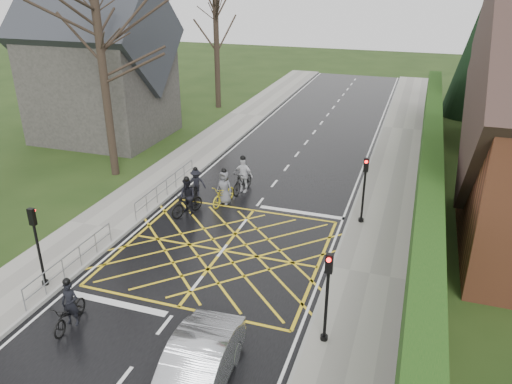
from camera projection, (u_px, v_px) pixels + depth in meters
The scene contains 22 objects.
ground at pixel (222, 251), 20.61m from camera, with size 120.00×120.00×0.00m, color black.
road at pixel (222, 251), 20.61m from camera, with size 9.00×80.00×0.01m, color black.
sidewalk_right at pixel (370, 275), 18.83m from camera, with size 3.00×80.00×0.15m, color gray.
sidewalk_left at pixel (98, 227), 22.33m from camera, with size 3.00×80.00×0.15m, color gray.
stone_wall at pixel (423, 209), 23.41m from camera, with size 0.50×38.00×0.70m, color slate.
hedge at pixel (429, 175), 22.70m from camera, with size 0.90×38.00×2.80m, color #11350E.
conifer at pixel (480, 51), 37.98m from camera, with size 4.60×4.60×10.00m.
church at pixel (99, 65), 32.95m from camera, with size 8.80×7.80×11.00m.
tree_near at pixel (98, 29), 25.22m from camera, with size 9.24×9.24×11.44m.
tree_mid at pixel (157, 4), 32.15m from camera, with size 10.08×10.08×12.48m.
tree_far at pixel (216, 18), 39.46m from camera, with size 8.40×8.40×10.40m.
railing_south at pixel (71, 258), 18.62m from camera, with size 0.05×5.04×1.03m.
railing_north at pixel (166, 183), 25.11m from camera, with size 0.05×6.04×1.03m.
traffic_light_ne at pixel (364, 191), 22.08m from camera, with size 0.24×0.31×3.21m.
traffic_light_se at pixel (327, 299), 14.81m from camera, with size 0.24×0.31×3.21m.
traffic_light_sw at pixel (38, 248), 17.53m from camera, with size 0.24×0.31×3.21m.
cyclist_rear at pixel (70, 311), 16.06m from camera, with size 0.82×1.86×1.75m.
cyclist_back at pixel (187, 200), 23.41m from camera, with size 1.23×1.98×1.92m.
cyclist_mid at pixel (196, 186), 25.26m from camera, with size 1.13×1.78×1.64m.
cyclist_front at pixel (243, 179), 25.82m from camera, with size 1.13×2.05×2.00m.
cyclist_lead at pixel (224, 192), 24.53m from camera, with size 0.99×2.00×1.86m.
car at pixel (195, 372), 13.34m from camera, with size 1.59×4.56×1.50m, color #AFB1B7.
Camera 1 is at (7.01, -16.48, 10.58)m, focal length 35.00 mm.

